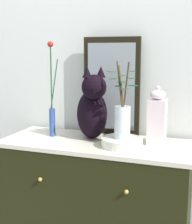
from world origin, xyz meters
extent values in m
cube|color=silver|center=(0.00, 0.31, 1.30)|extent=(4.40, 0.08, 2.60)
cube|color=black|center=(0.00, 0.00, 0.40)|extent=(1.12, 0.46, 0.80)
cube|color=beige|center=(0.00, 0.00, 0.82)|extent=(1.14, 0.47, 0.02)
sphere|color=#B79338|center=(-0.25, -0.24, 0.65)|extent=(0.02, 0.02, 0.02)
sphere|color=#B79338|center=(0.25, -0.24, 0.65)|extent=(0.02, 0.02, 0.02)
cube|color=black|center=(0.03, 0.21, 1.14)|extent=(0.37, 0.03, 0.62)
cube|color=gray|center=(0.03, 0.20, 1.14)|extent=(0.31, 0.01, 0.55)
ellipsoid|color=black|center=(-0.05, 0.07, 0.98)|extent=(0.28, 0.30, 0.30)
sphere|color=black|center=(-0.02, 0.01, 1.15)|extent=(0.15, 0.15, 0.15)
cone|color=black|center=(0.02, 0.03, 1.24)|extent=(0.06, 0.06, 0.07)
cone|color=black|center=(-0.05, -0.01, 1.24)|extent=(0.06, 0.06, 0.07)
cylinder|color=black|center=(-0.16, 0.25, 0.84)|extent=(0.11, 0.16, 0.03)
cylinder|color=#2E4B94|center=(-0.31, 0.03, 0.92)|extent=(0.04, 0.04, 0.18)
cylinder|color=#1F4A24|center=(-0.31, 0.03, 1.19)|extent=(0.01, 0.01, 0.38)
sphere|color=#A6201A|center=(-0.31, 0.03, 1.40)|extent=(0.04, 0.04, 0.04)
cylinder|color=#174725|center=(-0.29, 0.03, 1.16)|extent=(0.06, 0.01, 0.31)
cylinder|color=silver|center=(0.17, -0.05, 0.85)|extent=(0.24, 0.24, 0.05)
cylinder|color=silver|center=(0.17, -0.05, 0.97)|extent=(0.09, 0.09, 0.18)
cylinder|color=#43401C|center=(0.16, -0.07, 1.15)|extent=(0.06, 0.04, 0.32)
ellipsoid|color=#284A1E|center=(0.15, -0.08, 1.17)|extent=(0.07, 0.08, 0.01)
ellipsoid|color=#275421|center=(0.13, -0.09, 1.21)|extent=(0.04, 0.07, 0.01)
ellipsoid|color=#28462A|center=(0.13, -0.12, 1.25)|extent=(0.08, 0.06, 0.01)
cylinder|color=#4B2E21|center=(0.19, -0.04, 1.15)|extent=(0.05, 0.06, 0.32)
ellipsoid|color=#164D29|center=(0.22, 0.00, 1.17)|extent=(0.08, 0.05, 0.01)
ellipsoid|color=#1F4E21|center=(0.21, 0.00, 1.21)|extent=(0.04, 0.07, 0.01)
ellipsoid|color=#254B25|center=(0.21, 0.00, 1.25)|extent=(0.06, 0.08, 0.01)
cylinder|color=#4D3B20|center=(0.17, -0.07, 1.14)|extent=(0.05, 0.01, 0.30)
ellipsoid|color=#25482B|center=(0.19, -0.09, 1.16)|extent=(0.06, 0.08, 0.01)
ellipsoid|color=#274F1C|center=(0.18, -0.08, 1.20)|extent=(0.07, 0.08, 0.01)
ellipsoid|color=#1E522E|center=(0.18, -0.11, 1.24)|extent=(0.08, 0.07, 0.01)
cube|color=silver|center=(0.35, 0.06, 0.96)|extent=(0.10, 0.10, 0.26)
ellipsoid|color=silver|center=(0.35, 0.06, 1.12)|extent=(0.09, 0.09, 0.05)
sphere|color=#F5CBCA|center=(0.35, 0.06, 1.16)|extent=(0.02, 0.02, 0.02)
camera|label=1|loc=(0.63, -1.79, 1.36)|focal=52.48mm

